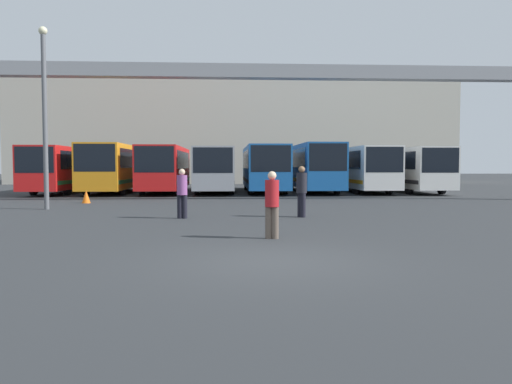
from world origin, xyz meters
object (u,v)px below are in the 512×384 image
object	(u,v)px
bus_slot_3	(215,167)
bus_slot_6	(360,167)
lamp_post	(45,110)
pedestrian_near_right	(302,190)
pedestrian_mid_left	(182,192)
bus_slot_4	(264,166)
bus_slot_2	(165,167)
traffic_cone	(86,197)
bus_slot_0	(67,167)
bus_slot_5	(312,165)
bus_slot_7	(410,167)
pedestrian_mid_right	(272,203)
bus_slot_1	(115,166)

from	to	relation	value
bus_slot_3	bus_slot_6	xyz separation A→B (m)	(10.29, -0.41, 0.03)
bus_slot_3	lamp_post	distance (m)	15.57
bus_slot_3	pedestrian_near_right	distance (m)	17.92
pedestrian_near_right	bus_slot_6	bearing A→B (deg)	-45.62
bus_slot_6	lamp_post	size ratio (longest dim) A/B	1.46
pedestrian_mid_left	bus_slot_4	bearing A→B (deg)	-101.34
pedestrian_mid_left	pedestrian_near_right	distance (m)	4.30
bus_slot_2	pedestrian_mid_left	world-z (taller)	bus_slot_2
pedestrian_near_right	traffic_cone	xyz separation A→B (m)	(-9.73, 7.26, -0.66)
bus_slot_6	pedestrian_near_right	size ratio (longest dim) A/B	6.08
bus_slot_0	bus_slot_5	bearing A→B (deg)	-0.70
lamp_post	bus_slot_4	bearing A→B (deg)	52.76
traffic_cone	pedestrian_near_right	bearing A→B (deg)	-36.75
bus_slot_4	bus_slot_7	size ratio (longest dim) A/B	1.15
bus_slot_4	pedestrian_mid_left	xyz separation A→B (m)	(-4.18, -17.59, -0.89)
bus_slot_4	pedestrian_mid_right	bearing A→B (deg)	-93.63
bus_slot_6	pedestrian_near_right	bearing A→B (deg)	-111.48
bus_slot_6	bus_slot_1	bearing A→B (deg)	-178.80
bus_slot_3	bus_slot_6	world-z (taller)	bus_slot_6
traffic_cone	lamp_post	xyz separation A→B (m)	(-0.70, -3.45, 3.89)
bus_slot_0	bus_slot_2	size ratio (longest dim) A/B	1.12
bus_slot_1	lamp_post	size ratio (longest dim) A/B	1.37
pedestrian_near_right	traffic_cone	size ratio (longest dim) A/B	2.86
bus_slot_6	traffic_cone	size ratio (longest dim) A/B	17.38
bus_slot_3	pedestrian_mid_left	bearing A→B (deg)	-92.42
bus_slot_3	pedestrian_mid_left	xyz separation A→B (m)	(-0.75, -17.77, -0.82)
bus_slot_2	bus_slot_1	bearing A→B (deg)	179.24
lamp_post	bus_slot_6	bearing A→B (deg)	37.84
bus_slot_7	lamp_post	xyz separation A→B (m)	(-20.60, -12.82, 2.46)
bus_slot_6	lamp_post	xyz separation A→B (m)	(-17.17, -13.34, 2.43)
bus_slot_2	bus_slot_7	bearing A→B (deg)	-0.39
bus_slot_6	bus_slot_0	bearing A→B (deg)	179.36
pedestrian_mid_right	lamp_post	xyz separation A→B (m)	(-8.87, 9.06, 3.30)
bus_slot_1	bus_slot_5	bearing A→B (deg)	1.60
bus_slot_4	bus_slot_1	bearing A→B (deg)	-176.74
bus_slot_0	bus_slot_4	size ratio (longest dim) A/B	1.00
bus_slot_6	traffic_cone	bearing A→B (deg)	-149.03
bus_slot_0	bus_slot_5	distance (m)	17.15
bus_slot_4	pedestrian_near_right	bearing A→B (deg)	-89.63
bus_slot_1	pedestrian_near_right	xyz separation A→B (m)	(10.40, -16.79, -0.88)
pedestrian_mid_right	bus_slot_2	bearing A→B (deg)	118.13
bus_slot_7	traffic_cone	distance (m)	22.04
bus_slot_4	pedestrian_near_right	world-z (taller)	bus_slot_4
bus_slot_7	pedestrian_mid_left	bearing A→B (deg)	-130.68
bus_slot_3	traffic_cone	world-z (taller)	bus_slot_3
pedestrian_mid_left	bus_slot_3	bearing A→B (deg)	-90.39
traffic_cone	bus_slot_1	bearing A→B (deg)	94.06
bus_slot_3	bus_slot_2	bearing A→B (deg)	-166.68
bus_slot_2	pedestrian_mid_right	distance (m)	22.67
bus_slot_3	bus_slot_4	xyz separation A→B (m)	(3.43, -0.18, 0.08)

